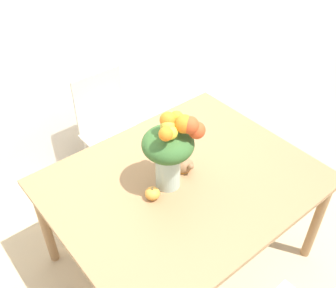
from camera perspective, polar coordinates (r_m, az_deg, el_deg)
The scene contains 7 objects.
ground_plane at distance 2.84m, azimuth 1.83°, elevation -15.85°, with size 12.00×12.00×0.00m, color tan.
wall_back at distance 2.90m, azimuth -15.76°, elevation 18.39°, with size 8.00×0.06×2.70m.
dining_table at distance 2.32m, azimuth 2.17°, elevation -6.48°, with size 1.49×1.19×0.74m.
flower_vase at distance 2.05m, azimuth 0.33°, elevation -0.61°, with size 0.29×0.29×0.49m.
pumpkin at distance 2.14m, azimuth -2.26°, elevation -7.18°, with size 0.08×0.08×0.08m.
turkey_figurine at distance 2.30m, azimuth 2.28°, elevation -2.93°, with size 0.10×0.14×0.09m.
dining_chair_near_window at distance 3.04m, azimuth -8.30°, elevation 1.83°, with size 0.42×0.42×0.94m.
Camera 1 is at (-1.08, -1.19, 2.34)m, focal length 42.00 mm.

